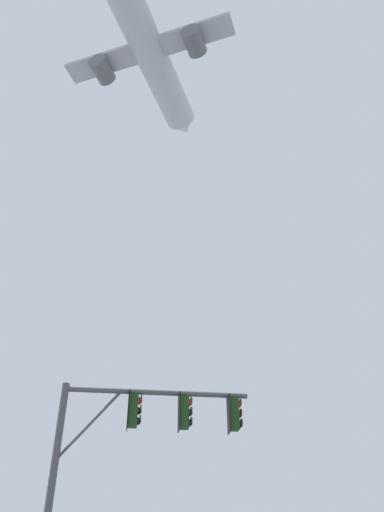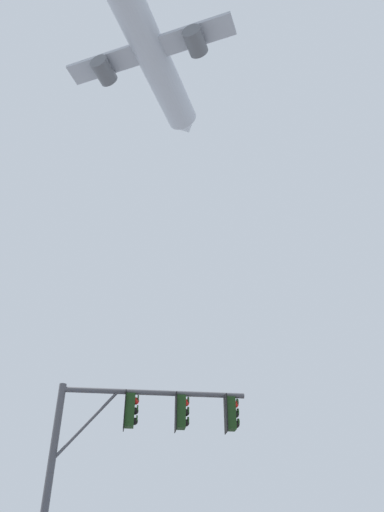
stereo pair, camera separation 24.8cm
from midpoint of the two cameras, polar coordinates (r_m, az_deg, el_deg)
signal_pole_near at (r=14.09m, az=-6.91°, el=-20.10°), size 5.24×0.97×5.76m
airplane at (r=61.63m, az=-5.12°, el=22.77°), size 20.09×26.01×7.21m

